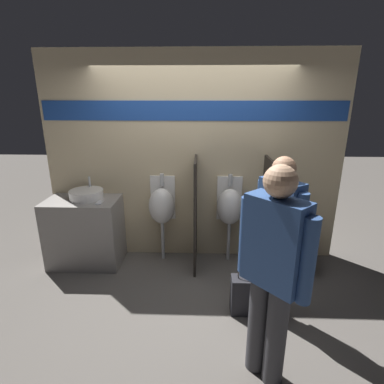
% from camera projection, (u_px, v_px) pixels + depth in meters
% --- Properties ---
extents(ground_plane, '(16.00, 16.00, 0.00)m').
position_uv_depth(ground_plane, '(192.00, 276.00, 3.75)').
color(ground_plane, '#5B5651').
extents(display_wall, '(3.85, 0.07, 2.70)m').
position_uv_depth(display_wall, '(193.00, 159.00, 3.91)').
color(display_wall, beige).
rests_on(display_wall, ground_plane).
extents(sink_counter, '(0.92, 0.56, 0.89)m').
position_uv_depth(sink_counter, '(85.00, 232.00, 3.94)').
color(sink_counter, gray).
rests_on(sink_counter, ground_plane).
extents(sink_basin, '(0.42, 0.42, 0.25)m').
position_uv_depth(sink_basin, '(86.00, 194.00, 3.84)').
color(sink_basin, white).
rests_on(sink_basin, sink_counter).
extents(cell_phone, '(0.07, 0.14, 0.01)m').
position_uv_depth(cell_phone, '(100.00, 203.00, 3.69)').
color(cell_phone, '#B7B7BC').
rests_on(cell_phone, sink_counter).
extents(divider_near_counter, '(0.03, 0.60, 1.43)m').
position_uv_depth(divider_near_counter, '(195.00, 215.00, 3.79)').
color(divider_near_counter, '#28231E').
rests_on(divider_near_counter, ground_plane).
extents(divider_mid, '(0.03, 0.60, 1.43)m').
position_uv_depth(divider_mid, '(266.00, 216.00, 3.76)').
color(divider_mid, '#28231E').
rests_on(divider_mid, ground_plane).
extents(urinal_near_counter, '(0.35, 0.29, 1.18)m').
position_uv_depth(urinal_near_counter, '(162.00, 206.00, 3.94)').
color(urinal_near_counter, silver).
rests_on(urinal_near_counter, ground_plane).
extents(urinal_far, '(0.35, 0.29, 1.18)m').
position_uv_depth(urinal_far, '(230.00, 207.00, 3.91)').
color(urinal_far, silver).
rests_on(urinal_far, ground_plane).
extents(toilet, '(0.41, 0.57, 0.81)m').
position_uv_depth(toilet, '(299.00, 248.00, 3.86)').
color(toilet, white).
rests_on(toilet, ground_plane).
extents(person_in_vest, '(0.45, 0.47, 1.73)m').
position_uv_depth(person_in_vest, '(272.00, 270.00, 2.15)').
color(person_in_vest, '#3D3D42').
rests_on(person_in_vest, ground_plane).
extents(person_with_lanyard, '(0.38, 0.49, 1.65)m').
position_uv_depth(person_with_lanyard, '(278.00, 233.00, 2.84)').
color(person_with_lanyard, '#3D3D42').
rests_on(person_with_lanyard, ground_plane).
extents(shopping_bag, '(0.31, 0.17, 0.54)m').
position_uv_depth(shopping_bag, '(246.00, 295.00, 3.06)').
color(shopping_bag, '#232328').
rests_on(shopping_bag, ground_plane).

